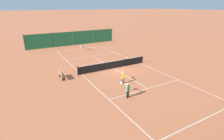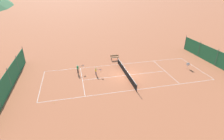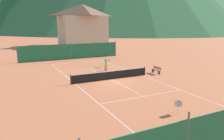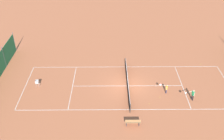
{
  "view_description": "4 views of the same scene",
  "coord_description": "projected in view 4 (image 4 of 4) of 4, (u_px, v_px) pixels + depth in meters",
  "views": [
    {
      "loc": [
        10.11,
        17.49,
        7.28
      ],
      "look_at": [
        1.39,
        2.13,
        0.73
      ],
      "focal_mm": 28.0,
      "sensor_mm": 36.0,
      "label": 1
    },
    {
      "loc": [
        -21.89,
        7.27,
        12.1
      ],
      "look_at": [
        0.19,
        2.06,
        1.03
      ],
      "focal_mm": 28.0,
      "sensor_mm": 36.0,
      "label": 2
    },
    {
      "loc": [
        -10.3,
        -21.08,
        6.17
      ],
      "look_at": [
        -0.56,
        -1.43,
        1.4
      ],
      "focal_mm": 35.0,
      "sensor_mm": 36.0,
      "label": 3
    },
    {
      "loc": [
        24.45,
        -2.01,
        18.33
      ],
      "look_at": [
        -1.99,
        -1.79,
        0.91
      ],
      "focal_mm": 42.0,
      "sensor_mm": 36.0,
      "label": 4
    }
  ],
  "objects": [
    {
      "name": "tennis_ball_alley_right",
      "position": [
        160.0,
        97.0,
        28.73
      ],
      "size": [
        0.07,
        0.07,
        0.07
      ],
      "primitive_type": "sphere",
      "color": "#CCE033",
      "rests_on": "ground"
    },
    {
      "name": "player_far_service",
      "position": [
        193.0,
        94.0,
        27.99
      ],
      "size": [
        0.42,
        1.12,
        1.32
      ],
      "color": "black",
      "rests_on": "ground"
    },
    {
      "name": "court_line_markings",
      "position": [
        127.0,
        86.0,
        30.51
      ],
      "size": [
        8.25,
        23.85,
        0.01
      ],
      "color": "white",
      "rests_on": "ground"
    },
    {
      "name": "courtside_bench",
      "position": [
        133.0,
        122.0,
        24.97
      ],
      "size": [
        0.36,
        1.5,
        0.84
      ],
      "color": "olive",
      "rests_on": "ground"
    },
    {
      "name": "tennis_ball_mid_court",
      "position": [
        201.0,
        64.0,
        34.44
      ],
      "size": [
        0.07,
        0.07,
        0.07
      ],
      "primitive_type": "sphere",
      "color": "#CCE033",
      "rests_on": "ground"
    },
    {
      "name": "tennis_net",
      "position": [
        128.0,
        82.0,
        30.24
      ],
      "size": [
        9.18,
        0.08,
        1.06
      ],
      "color": "#2D2D2D",
      "rests_on": "ground"
    },
    {
      "name": "tennis_ball_far_corner",
      "position": [
        149.0,
        104.0,
        27.8
      ],
      "size": [
        0.07,
        0.07,
        0.07
      ],
      "primitive_type": "sphere",
      "color": "#CCE033",
      "rests_on": "ground"
    },
    {
      "name": "player_near_service",
      "position": [
        166.0,
        88.0,
        29.09
      ],
      "size": [
        0.61,
        0.89,
        1.11
      ],
      "color": "#23284C",
      "rests_on": "ground"
    },
    {
      "name": "ground_plane",
      "position": [
        127.0,
        86.0,
        30.51
      ],
      "size": [
        600.0,
        600.0,
        0.0
      ],
      "primitive_type": "plane",
      "color": "#B7603D"
    },
    {
      "name": "ball_hopper",
      "position": [
        37.0,
        82.0,
        30.01
      ],
      "size": [
        0.36,
        0.36,
        0.89
      ],
      "color": "#B7B7BC",
      "rests_on": "ground"
    }
  ]
}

